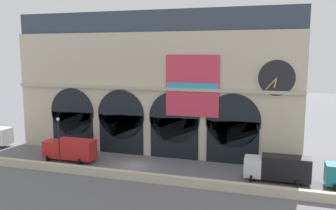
{
  "coord_description": "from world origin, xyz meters",
  "views": [
    {
      "loc": [
        17.74,
        -42.16,
        15.06
      ],
      "look_at": [
        3.22,
        5.0,
        7.72
      ],
      "focal_mm": 37.53,
      "sensor_mm": 36.0,
      "label": 1
    }
  ],
  "objects": [
    {
      "name": "street_lamp_quayside",
      "position": [
        -8.66,
        -4.23,
        4.41
      ],
      "size": [
        0.44,
        0.44,
        6.9
      ],
      "color": "black",
      "rests_on": "ground"
    },
    {
      "name": "station_building",
      "position": [
        0.04,
        7.64,
        10.31
      ],
      "size": [
        43.05,
        5.72,
        21.1
      ],
      "color": "beige",
      "rests_on": "ground"
    },
    {
      "name": "ground_plane",
      "position": [
        0.0,
        0.0,
        0.0
      ],
      "size": [
        200.0,
        200.0,
        0.0
      ],
      "primitive_type": "plane",
      "color": "slate"
    },
    {
      "name": "box_truck_east",
      "position": [
        18.41,
        -0.37,
        1.7
      ],
      "size": [
        7.5,
        2.91,
        3.12
      ],
      "color": "white",
      "rests_on": "ground"
    },
    {
      "name": "quay_parapet_wall",
      "position": [
        0.0,
        -5.03,
        0.52
      ],
      "size": [
        90.0,
        0.7,
        1.04
      ],
      "primitive_type": "cube",
      "color": "beige",
      "rests_on": "ground"
    },
    {
      "name": "box_truck_midwest",
      "position": [
        -9.48,
        -0.51,
        1.7
      ],
      "size": [
        7.5,
        2.91,
        3.12
      ],
      "color": "red",
      "rests_on": "ground"
    }
  ]
}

